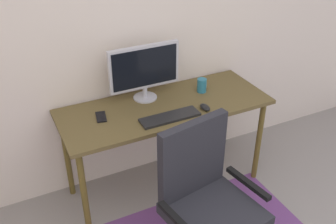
# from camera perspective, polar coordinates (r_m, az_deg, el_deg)

# --- Properties ---
(wall_back) EXTENTS (6.00, 0.10, 2.60)m
(wall_back) POSITION_cam_1_polar(r_m,az_deg,el_deg) (2.94, -5.99, 12.79)
(wall_back) COLOR beige
(wall_back) RESTS_ON ground
(desk) EXTENTS (1.57, 0.61, 0.77)m
(desk) POSITION_cam_1_polar(r_m,az_deg,el_deg) (2.92, -0.40, -0.31)
(desk) COLOR brown
(desk) RESTS_ON ground
(monitor) EXTENTS (0.54, 0.18, 0.42)m
(monitor) POSITION_cam_1_polar(r_m,az_deg,el_deg) (2.87, -3.49, 6.31)
(monitor) COLOR #B2B2B7
(monitor) RESTS_ON desk
(keyboard) EXTENTS (0.43, 0.13, 0.02)m
(keyboard) POSITION_cam_1_polar(r_m,az_deg,el_deg) (2.72, 0.29, -0.76)
(keyboard) COLOR black
(keyboard) RESTS_ON desk
(computer_mouse) EXTENTS (0.06, 0.10, 0.03)m
(computer_mouse) POSITION_cam_1_polar(r_m,az_deg,el_deg) (2.83, 5.43, 0.70)
(computer_mouse) COLOR black
(computer_mouse) RESTS_ON desk
(coffee_cup) EXTENTS (0.07, 0.07, 0.11)m
(coffee_cup) POSITION_cam_1_polar(r_m,az_deg,el_deg) (3.06, 4.96, 3.90)
(coffee_cup) COLOR #256D83
(coffee_cup) RESTS_ON desk
(cell_phone) EXTENTS (0.10, 0.15, 0.01)m
(cell_phone) POSITION_cam_1_polar(r_m,az_deg,el_deg) (2.77, -9.77, -0.70)
(cell_phone) COLOR black
(cell_phone) RESTS_ON desk
(office_chair) EXTENTS (0.64, 0.59, 1.00)m
(office_chair) POSITION_cam_1_polar(r_m,az_deg,el_deg) (2.52, 5.72, -14.12)
(office_chair) COLOR slate
(office_chair) RESTS_ON ground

